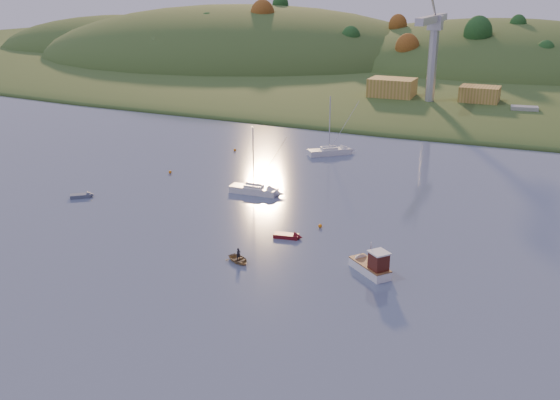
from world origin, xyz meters
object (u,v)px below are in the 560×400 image
at_px(sailboat_far, 254,189).
at_px(grey_dinghy, 85,195).
at_px(fishing_boat, 368,264).
at_px(red_tender, 292,236).
at_px(canoe, 239,259).
at_px(sailboat_near, 329,151).

distance_m(sailboat_far, grey_dinghy, 24.47).
distance_m(fishing_boat, red_tender, 12.20).
relative_size(sailboat_far, canoe, 3.22).
relative_size(fishing_boat, sailboat_near, 0.57).
xyz_separation_m(sailboat_near, canoe, (6.55, -47.84, -0.38)).
bearing_deg(sailboat_near, red_tender, -117.35).
relative_size(sailboat_far, grey_dinghy, 2.93).
xyz_separation_m(fishing_boat, canoe, (-13.75, -3.58, -0.56)).
distance_m(fishing_boat, grey_dinghy, 45.11).
xyz_separation_m(sailboat_near, red_tender, (9.26, -39.11, -0.45)).
bearing_deg(red_tender, sailboat_far, 121.36).
bearing_deg(sailboat_near, grey_dinghy, -163.88).
distance_m(sailboat_near, canoe, 48.28).
xyz_separation_m(fishing_boat, grey_dinghy, (-44.51, 7.26, -0.62)).
bearing_deg(canoe, red_tender, 12.13).
xyz_separation_m(fishing_boat, red_tender, (-11.04, 5.14, -0.63)).
relative_size(canoe, grey_dinghy, 0.91).
bearing_deg(grey_dinghy, canoe, -57.96).
bearing_deg(fishing_boat, red_tender, 14.09).
bearing_deg(fishing_boat, sailboat_near, -26.30).
xyz_separation_m(fishing_boat, sailboat_near, (-20.30, 44.25, -0.18)).
xyz_separation_m(red_tender, grey_dinghy, (-33.47, 2.11, 0.01)).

